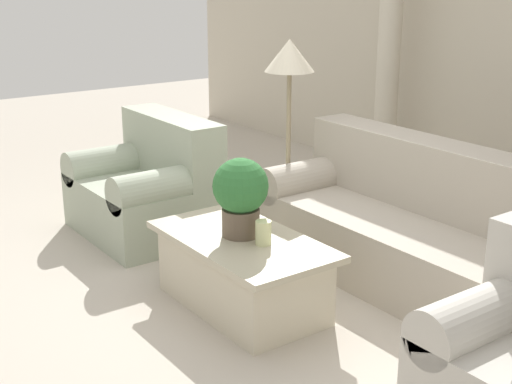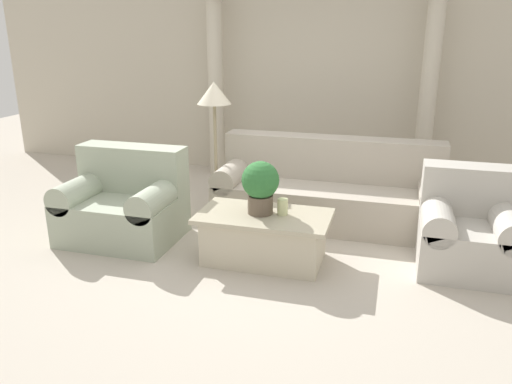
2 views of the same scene
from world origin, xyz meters
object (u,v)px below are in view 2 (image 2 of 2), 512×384
object	(u,v)px
coffee_table	(264,237)
floor_lamp	(214,101)
sofa_long	(328,190)
loveseat	(124,202)
potted_plant	(260,185)
armchair	(469,227)

from	to	relation	value
coffee_table	floor_lamp	bearing A→B (deg)	129.63
sofa_long	coffee_table	world-z (taller)	sofa_long
loveseat	potted_plant	distance (m)	1.52
loveseat	coffee_table	size ratio (longest dim) A/B	0.94
loveseat	floor_lamp	distance (m)	1.44
coffee_table	floor_lamp	size ratio (longest dim) A/B	0.79
potted_plant	coffee_table	bearing A→B (deg)	-23.85
sofa_long	potted_plant	bearing A→B (deg)	-111.82
potted_plant	armchair	size ratio (longest dim) A/B	0.55
sofa_long	loveseat	bearing A→B (deg)	-152.49
loveseat	coffee_table	world-z (taller)	loveseat
floor_lamp	armchair	world-z (taller)	floor_lamp
loveseat	floor_lamp	size ratio (longest dim) A/B	0.74
sofa_long	coffee_table	xyz separation A→B (m)	(-0.42, -1.16, -0.12)
floor_lamp	armchair	xyz separation A→B (m)	(2.61, -0.58, -0.95)
coffee_table	armchair	xyz separation A→B (m)	(1.78, 0.42, 0.13)
sofa_long	loveseat	world-z (taller)	same
coffee_table	potted_plant	distance (m)	0.50
floor_lamp	coffee_table	bearing A→B (deg)	-50.37
sofa_long	armchair	distance (m)	1.55
potted_plant	floor_lamp	xyz separation A→B (m)	(-0.79, 0.99, 0.58)
sofa_long	armchair	bearing A→B (deg)	-28.60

